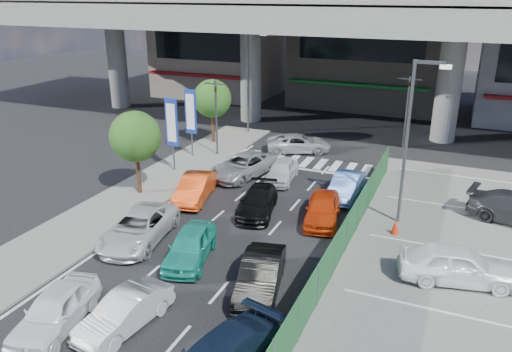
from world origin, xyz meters
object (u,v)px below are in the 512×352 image
at_px(parked_sedan_white, 458,264).
at_px(traffic_cone, 395,227).
at_px(street_lamp_right, 412,130).
at_px(taxi_teal_mid, 190,246).
at_px(taxi_orange_left, 195,188).
at_px(van_white_back_left, 55,310).
at_px(hatch_black_mid_right, 261,275).
at_px(traffic_light_left, 216,100).
at_px(signboard_far, 191,114).
at_px(kei_truck_front_right, 346,186).
at_px(traffic_light_right, 408,94).
at_px(tree_near, 135,137).
at_px(sedan_white_front_mid, 282,171).
at_px(hatch_white_back_mid, 125,312).
at_px(wagon_silver_front_left, 243,166).
at_px(sedan_black_mid, 258,202).
at_px(taxi_orange_right, 323,209).
at_px(street_lamp_left, 250,74).
at_px(tree_far, 212,99).
at_px(signboard_near, 172,125).
at_px(crossing_wagon_silver, 299,143).
at_px(sedan_white_mid_left, 139,228).

xyz_separation_m(parked_sedan_white, traffic_cone, (-2.84, 3.24, -0.39)).
height_order(street_lamp_right, taxi_teal_mid, street_lamp_right).
bearing_deg(taxi_orange_left, van_white_back_left, -97.72).
bearing_deg(taxi_orange_left, hatch_black_mid_right, -58.61).
bearing_deg(taxi_orange_left, traffic_light_left, 95.12).
height_order(signboard_far, traffic_cone, signboard_far).
bearing_deg(kei_truck_front_right, street_lamp_right, -32.69).
bearing_deg(taxi_orange_left, kei_truck_front_right, 12.38).
xyz_separation_m(traffic_light_right, street_lamp_right, (1.67, -13.00, 0.83)).
xyz_separation_m(tree_near, sedan_white_front_mid, (6.66, 5.12, -2.74)).
distance_m(hatch_white_back_mid, parked_sedan_white, 12.69).
relative_size(kei_truck_front_right, traffic_cone, 5.39).
relative_size(traffic_light_right, wagon_silver_front_left, 1.05).
xyz_separation_m(taxi_teal_mid, parked_sedan_white, (10.54, 2.60, 0.14)).
distance_m(street_lamp_right, parked_sedan_white, 6.70).
xyz_separation_m(hatch_white_back_mid, taxi_orange_left, (-3.33, 10.67, 0.07)).
bearing_deg(traffic_light_left, signboard_far, -144.30).
relative_size(van_white_back_left, traffic_cone, 5.45).
distance_m(sedan_black_mid, sedan_white_front_mid, 4.87).
height_order(van_white_back_left, kei_truck_front_right, van_white_back_left).
distance_m(traffic_light_left, van_white_back_left, 19.64).
distance_m(taxi_orange_right, parked_sedan_white, 7.19).
relative_size(street_lamp_left, taxi_orange_left, 1.91).
distance_m(hatch_white_back_mid, taxi_orange_right, 11.40).
relative_size(tree_far, hatch_black_mid_right, 1.15).
distance_m(taxi_teal_mid, traffic_cone, 9.67).
bearing_deg(signboard_near, traffic_cone, -13.56).
height_order(hatch_white_back_mid, taxi_orange_right, taxi_orange_right).
relative_size(sedan_black_mid, kei_truck_front_right, 1.05).
bearing_deg(hatch_black_mid_right, taxi_teal_mid, 152.37).
distance_m(taxi_orange_left, sedan_black_mid, 3.86).
relative_size(signboard_near, parked_sedan_white, 1.05).
bearing_deg(signboard_far, taxi_teal_mid, -60.44).
bearing_deg(street_lamp_right, sedan_white_front_mid, 157.46).
xyz_separation_m(signboard_far, parked_sedan_white, (17.50, -9.68, -2.24)).
relative_size(traffic_light_right, street_lamp_left, 0.65).
bearing_deg(signboard_far, street_lamp_left, 79.69).
bearing_deg(hatch_black_mid_right, street_lamp_left, 101.81).
height_order(crossing_wagon_silver, parked_sedan_white, parked_sedan_white).
xyz_separation_m(street_lamp_right, street_lamp_left, (-13.50, 12.00, 0.00)).
bearing_deg(sedan_white_mid_left, taxi_teal_mid, -19.72).
bearing_deg(sedan_white_front_mid, kei_truck_front_right, -19.08).
xyz_separation_m(traffic_light_right, wagon_silver_front_left, (-8.30, -10.11, -3.25)).
relative_size(hatch_white_back_mid, crossing_wagon_silver, 0.83).
height_order(traffic_light_left, signboard_far, traffic_light_left).
relative_size(sedan_white_mid_left, crossing_wagon_silver, 1.10).
bearing_deg(wagon_silver_front_left, taxi_orange_left, -87.84).
bearing_deg(traffic_cone, tree_near, -177.74).
bearing_deg(parked_sedan_white, kei_truck_front_right, 30.06).
relative_size(traffic_light_left, street_lamp_left, 0.65).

